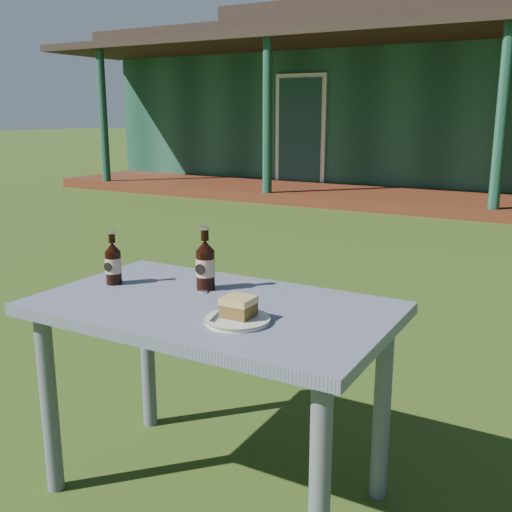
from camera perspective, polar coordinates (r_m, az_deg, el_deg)
The scene contains 8 objects.
ground at distance 3.63m, azimuth 10.26°, elevation -8.46°, with size 80.00×80.00×0.00m, color #334916.
cafe_table at distance 2.05m, azimuth -4.15°, elevation -7.18°, with size 1.20×0.70×0.72m.
plate at distance 1.83m, azimuth -1.78°, elevation -6.07°, with size 0.20×0.20×0.01m.
cake_slice at distance 1.84m, azimuth -1.67°, elevation -4.83°, with size 0.09×0.09×0.06m.
fork at distance 1.86m, azimuth -3.67°, elevation -5.59°, with size 0.01×0.14×0.00m, color silver.
cola_bottle_near at distance 2.15m, azimuth -4.85°, elevation -0.80°, with size 0.07×0.07×0.23m.
cola_bottle_far at distance 2.28m, azimuth -13.44°, elevation -0.64°, with size 0.06×0.06×0.20m.
bottle_cap at distance 2.14m, azimuth -5.01°, elevation -3.40°, with size 0.03×0.03×0.01m, color silver.
Camera 1 is at (1.07, -3.20, 1.34)m, focal length 42.00 mm.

